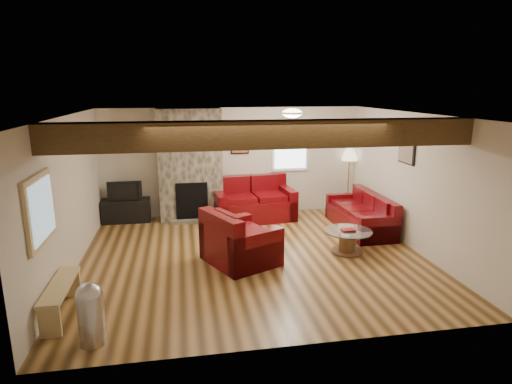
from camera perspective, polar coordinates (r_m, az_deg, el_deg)
room at (r=7.33m, az=-0.37°, el=0.45°), size 8.00×8.00×8.00m
oak_beam at (r=5.93m, az=1.66°, el=7.70°), size 6.00×0.36×0.38m
chimney_breast at (r=9.68m, az=-8.74°, el=3.38°), size 1.40×0.67×2.50m
back_window at (r=10.16m, az=4.59°, el=5.87°), size 0.90×0.08×1.10m
hatch_window at (r=5.99m, az=-26.82°, el=-2.12°), size 0.08×1.00×0.90m
ceiling_dome at (r=8.22m, az=4.83°, el=10.25°), size 0.40×0.40×0.18m
artwork_back at (r=9.91m, az=-2.17°, el=6.58°), size 0.42×0.06×0.52m
artwork_right at (r=8.51m, az=19.39°, el=4.97°), size 0.06×0.55×0.42m
sofa_three at (r=9.30m, az=13.69°, el=-2.60°), size 0.84×1.98×0.76m
loveseat at (r=9.71m, az=-0.34°, el=-0.92°), size 1.89×1.21×0.95m
armchair_red at (r=7.34m, az=-2.06°, el=-5.95°), size 1.39×1.46×0.92m
coffee_table at (r=8.00m, az=12.11°, el=-6.48°), size 0.86×0.86×0.45m
tv_cabinet at (r=10.01m, az=-16.87°, el=-2.38°), size 1.03×0.41×0.52m
television at (r=9.89m, az=-17.06°, el=0.24°), size 0.74×0.10×0.43m
floor_lamp at (r=10.50m, az=12.37°, el=4.46°), size 0.39×0.39×1.52m
pine_bench at (r=6.34m, az=-24.53°, el=-12.95°), size 0.27×1.17×0.44m
pedal_bin at (r=5.50m, az=-21.15°, el=-14.90°), size 0.39×0.39×0.77m
coal_bucket at (r=9.25m, az=-4.65°, el=-3.64°), size 0.38×0.38×0.36m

